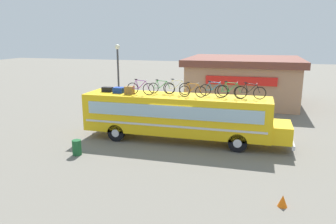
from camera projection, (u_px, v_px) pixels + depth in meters
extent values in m
plane|color=slate|center=(175.00, 140.00, 19.99)|extent=(120.00, 120.00, 0.00)
cube|color=yellow|center=(176.00, 114.00, 19.60)|extent=(11.13, 2.35, 2.25)
cube|color=yellow|center=(281.00, 132.00, 18.19)|extent=(1.06, 2.16, 0.96)
cube|color=#99B7C6|center=(170.00, 112.00, 18.40)|extent=(10.24, 0.04, 0.74)
cube|color=#99B7C6|center=(180.00, 104.00, 20.63)|extent=(10.24, 0.04, 0.74)
cube|color=silver|center=(170.00, 126.00, 18.58)|extent=(10.69, 0.03, 0.12)
cube|color=silver|center=(180.00, 116.00, 20.83)|extent=(10.69, 0.03, 0.12)
cube|color=silver|center=(292.00, 142.00, 18.17)|extent=(0.16, 2.24, 0.24)
cylinder|color=black|center=(238.00, 143.00, 17.93)|extent=(1.05, 0.28, 1.05)
cylinder|color=silver|center=(238.00, 143.00, 17.93)|extent=(0.47, 0.30, 0.47)
cylinder|color=black|center=(240.00, 132.00, 19.87)|extent=(1.05, 0.28, 1.05)
cylinder|color=silver|center=(240.00, 132.00, 19.87)|extent=(0.47, 0.30, 0.47)
cylinder|color=black|center=(116.00, 133.00, 19.78)|extent=(1.05, 0.28, 1.05)
cylinder|color=silver|center=(116.00, 133.00, 19.78)|extent=(0.47, 0.30, 0.47)
cylinder|color=black|center=(129.00, 124.00, 21.73)|extent=(1.05, 0.28, 1.05)
cylinder|color=silver|center=(129.00, 124.00, 21.73)|extent=(0.47, 0.30, 0.47)
cube|color=black|center=(107.00, 89.00, 20.58)|extent=(0.66, 0.36, 0.29)
cube|color=#193899|center=(119.00, 90.00, 20.20)|extent=(0.62, 0.54, 0.34)
cube|color=olive|center=(129.00, 90.00, 19.79)|extent=(0.49, 0.51, 0.47)
torus|color=black|center=(133.00, 89.00, 19.61)|extent=(0.72, 0.04, 0.72)
torus|color=black|center=(149.00, 89.00, 19.36)|extent=(0.72, 0.04, 0.72)
cylinder|color=purple|center=(137.00, 84.00, 19.47)|extent=(0.19, 0.04, 0.51)
cylinder|color=purple|center=(142.00, 85.00, 19.40)|extent=(0.47, 0.04, 0.49)
cylinder|color=purple|center=(141.00, 80.00, 19.36)|extent=(0.60, 0.04, 0.07)
cylinder|color=purple|center=(136.00, 88.00, 19.56)|extent=(0.38, 0.03, 0.05)
cylinder|color=purple|center=(134.00, 84.00, 19.52)|extent=(0.25, 0.03, 0.53)
cylinder|color=purple|center=(147.00, 85.00, 19.32)|extent=(0.21, 0.03, 0.50)
cylinder|color=silver|center=(146.00, 80.00, 19.28)|extent=(0.03, 0.44, 0.03)
ellipsoid|color=black|center=(136.00, 79.00, 19.43)|extent=(0.20, 0.08, 0.06)
torus|color=black|center=(153.00, 88.00, 20.00)|extent=(0.65, 0.04, 0.65)
torus|color=black|center=(170.00, 89.00, 19.73)|extent=(0.65, 0.04, 0.65)
cylinder|color=green|center=(158.00, 84.00, 19.86)|extent=(0.20, 0.04, 0.46)
cylinder|color=green|center=(163.00, 85.00, 19.78)|extent=(0.48, 0.04, 0.45)
cylinder|color=green|center=(162.00, 81.00, 19.75)|extent=(0.63, 0.04, 0.07)
cylinder|color=green|center=(157.00, 88.00, 19.94)|extent=(0.40, 0.03, 0.05)
cylinder|color=green|center=(155.00, 84.00, 19.91)|extent=(0.25, 0.03, 0.48)
cylinder|color=green|center=(168.00, 85.00, 19.70)|extent=(0.22, 0.03, 0.45)
cylinder|color=silver|center=(167.00, 81.00, 19.67)|extent=(0.03, 0.44, 0.03)
ellipsoid|color=black|center=(157.00, 80.00, 19.82)|extent=(0.20, 0.08, 0.06)
torus|color=black|center=(169.00, 88.00, 19.73)|extent=(0.71, 0.04, 0.71)
torus|color=black|center=(185.00, 89.00, 19.48)|extent=(0.71, 0.04, 0.71)
cylinder|color=white|center=(174.00, 84.00, 19.59)|extent=(0.19, 0.04, 0.51)
cylinder|color=white|center=(178.00, 84.00, 19.52)|extent=(0.46, 0.04, 0.49)
cylinder|color=white|center=(177.00, 80.00, 19.48)|extent=(0.59, 0.04, 0.07)
cylinder|color=white|center=(172.00, 88.00, 19.68)|extent=(0.38, 0.03, 0.05)
cylinder|color=white|center=(171.00, 84.00, 19.64)|extent=(0.24, 0.03, 0.53)
cylinder|color=white|center=(183.00, 85.00, 19.45)|extent=(0.21, 0.03, 0.50)
cylinder|color=silver|center=(182.00, 80.00, 19.40)|extent=(0.03, 0.44, 0.03)
ellipsoid|color=black|center=(172.00, 79.00, 19.55)|extent=(0.20, 0.08, 0.06)
torus|color=black|center=(185.00, 91.00, 18.88)|extent=(0.65, 0.04, 0.65)
torus|color=black|center=(201.00, 92.00, 18.64)|extent=(0.65, 0.04, 0.65)
cylinder|color=orange|center=(189.00, 87.00, 18.75)|extent=(0.19, 0.04, 0.46)
cylinder|color=orange|center=(194.00, 88.00, 18.68)|extent=(0.44, 0.04, 0.45)
cylinder|color=orange|center=(193.00, 84.00, 18.65)|extent=(0.57, 0.04, 0.07)
cylinder|color=orange|center=(188.00, 91.00, 18.83)|extent=(0.36, 0.03, 0.05)
cylinder|color=orange|center=(186.00, 87.00, 18.80)|extent=(0.24, 0.03, 0.48)
cylinder|color=orange|center=(199.00, 88.00, 18.61)|extent=(0.20, 0.03, 0.45)
cylinder|color=silver|center=(198.00, 83.00, 18.57)|extent=(0.03, 0.44, 0.03)
ellipsoid|color=black|center=(188.00, 83.00, 18.71)|extent=(0.20, 0.08, 0.06)
torus|color=black|center=(205.00, 90.00, 19.20)|extent=(0.68, 0.04, 0.68)
torus|color=black|center=(223.00, 91.00, 18.93)|extent=(0.68, 0.04, 0.68)
cylinder|color=#197FDB|center=(211.00, 86.00, 19.06)|extent=(0.20, 0.04, 0.48)
cylinder|color=#197FDB|center=(216.00, 86.00, 18.98)|extent=(0.49, 0.04, 0.47)
cylinder|color=#197FDB|center=(215.00, 82.00, 18.95)|extent=(0.63, 0.04, 0.07)
cylinder|color=#197FDB|center=(209.00, 90.00, 19.14)|extent=(0.40, 0.03, 0.05)
cylinder|color=#197FDB|center=(207.00, 86.00, 19.11)|extent=(0.26, 0.03, 0.50)
cylinder|color=#197FDB|center=(222.00, 87.00, 18.90)|extent=(0.22, 0.03, 0.47)
cylinder|color=silver|center=(220.00, 82.00, 18.86)|extent=(0.03, 0.44, 0.03)
ellipsoid|color=black|center=(209.00, 81.00, 19.02)|extent=(0.20, 0.08, 0.06)
torus|color=black|center=(221.00, 92.00, 18.48)|extent=(0.74, 0.04, 0.74)
torus|color=black|center=(240.00, 92.00, 18.21)|extent=(0.74, 0.04, 0.74)
cylinder|color=green|center=(227.00, 87.00, 18.34)|extent=(0.20, 0.04, 0.53)
cylinder|color=green|center=(233.00, 87.00, 18.26)|extent=(0.49, 0.04, 0.51)
cylinder|color=green|center=(232.00, 83.00, 18.22)|extent=(0.64, 0.04, 0.07)
cylinder|color=green|center=(225.00, 92.00, 18.43)|extent=(0.41, 0.03, 0.05)
cylinder|color=green|center=(223.00, 87.00, 18.39)|extent=(0.26, 0.03, 0.55)
cylinder|color=green|center=(239.00, 88.00, 18.18)|extent=(0.22, 0.03, 0.52)
cylinder|color=silver|center=(237.00, 82.00, 18.13)|extent=(0.03, 0.44, 0.03)
ellipsoid|color=black|center=(226.00, 82.00, 18.29)|extent=(0.20, 0.08, 0.06)
torus|color=black|center=(241.00, 92.00, 18.36)|extent=(0.70, 0.04, 0.70)
torus|color=black|center=(260.00, 93.00, 18.10)|extent=(0.70, 0.04, 0.70)
cylinder|color=black|center=(247.00, 88.00, 18.22)|extent=(0.20, 0.04, 0.50)
cylinder|color=black|center=(252.00, 88.00, 18.15)|extent=(0.47, 0.04, 0.48)
cylinder|color=black|center=(251.00, 84.00, 18.11)|extent=(0.61, 0.04, 0.07)
cylinder|color=black|center=(245.00, 92.00, 18.31)|extent=(0.39, 0.03, 0.05)
cylinder|color=black|center=(243.00, 88.00, 18.27)|extent=(0.25, 0.03, 0.52)
cylinder|color=black|center=(258.00, 89.00, 18.07)|extent=(0.21, 0.03, 0.49)
cylinder|color=silver|center=(257.00, 84.00, 18.02)|extent=(0.03, 0.44, 0.03)
ellipsoid|color=black|center=(246.00, 83.00, 18.17)|extent=(0.20, 0.08, 0.06)
cube|color=tan|center=(243.00, 83.00, 31.30)|extent=(9.65, 8.79, 3.62)
cube|color=brown|center=(244.00, 61.00, 30.82)|extent=(10.42, 9.50, 0.59)
cube|color=red|center=(241.00, 81.00, 26.90)|extent=(5.79, 0.16, 0.70)
cylinder|color=#1E592D|center=(77.00, 148.00, 17.50)|extent=(0.48, 0.48, 0.83)
cone|color=orange|center=(283.00, 201.00, 12.25)|extent=(0.37, 0.37, 0.46)
cylinder|color=#38383D|center=(119.00, 83.00, 25.10)|extent=(0.14, 0.14, 5.32)
sphere|color=#F2EDCC|center=(117.00, 47.00, 24.45)|extent=(0.38, 0.38, 0.38)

